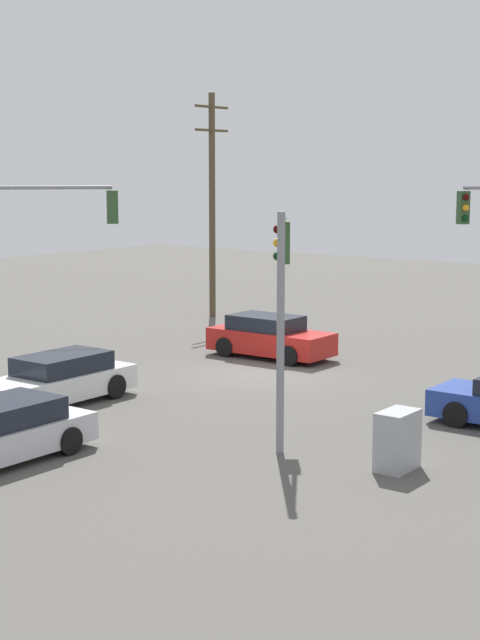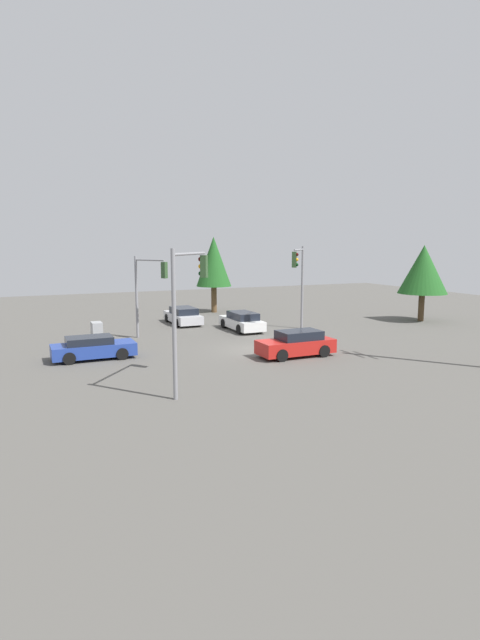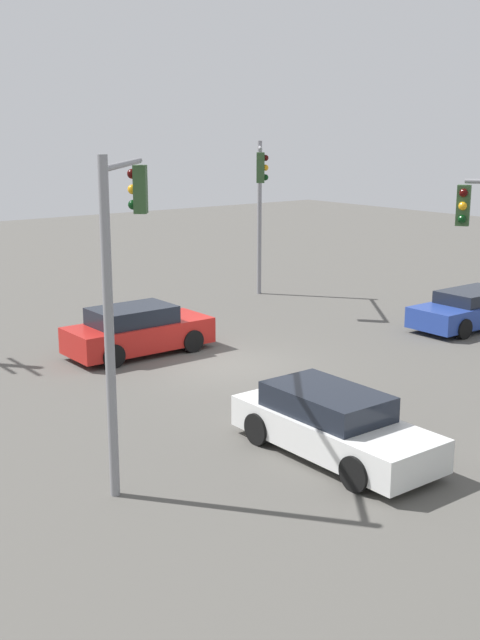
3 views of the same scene
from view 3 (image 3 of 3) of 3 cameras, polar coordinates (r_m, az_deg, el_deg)
The scene contains 6 objects.
ground_plane at distance 23.08m, azimuth -1.20°, elevation -3.20°, with size 80.00×80.00×0.00m, color #54514C.
sedan_red at distance 24.22m, azimuth -7.30°, elevation -0.77°, with size 1.92×4.39×1.47m.
sedan_white at distance 16.75m, azimuth 6.58°, elevation -7.37°, with size 4.68×1.91×1.38m.
sedan_blue at distance 28.37m, azimuth 16.04°, elevation 0.74°, with size 1.91×4.49×1.28m.
traffic_signal_main at distance 30.93m, azimuth 1.45°, elevation 9.03°, with size 3.34×2.73×6.17m.
traffic_signal_aux at distance 15.70m, azimuth -8.36°, elevation 4.75°, with size 3.46×2.89×6.18m.
Camera 3 is at (17.79, -13.15, 6.58)m, focal length 45.00 mm.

